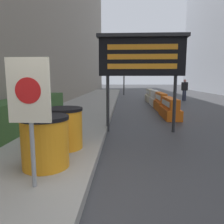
% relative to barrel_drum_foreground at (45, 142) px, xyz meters
% --- Properties ---
extents(ground_plane, '(120.00, 120.00, 0.00)m').
position_rel_barrel_drum_foreground_xyz_m(ground_plane, '(0.82, -0.85, -0.61)').
color(ground_plane, '#38383A').
extents(hedge_strip, '(0.90, 6.00, 0.89)m').
position_rel_barrel_drum_foreground_xyz_m(hedge_strip, '(-1.83, 3.11, -0.00)').
color(hedge_strip, '#335628').
rests_on(hedge_strip, sidewalk_left).
extents(barrel_drum_foreground, '(0.82, 0.82, 0.89)m').
position_rel_barrel_drum_foreground_xyz_m(barrel_drum_foreground, '(0.00, 0.00, 0.00)').
color(barrel_drum_foreground, orange).
rests_on(barrel_drum_foreground, sidewalk_left).
extents(barrel_drum_middle, '(0.82, 0.82, 0.89)m').
position_rel_barrel_drum_foreground_xyz_m(barrel_drum_middle, '(0.04, 1.03, 0.00)').
color(barrel_drum_middle, orange).
rests_on(barrel_drum_middle, sidewalk_left).
extents(warning_sign, '(0.57, 0.08, 1.78)m').
position_rel_barrel_drum_foreground_xyz_m(warning_sign, '(0.08, -0.72, 0.77)').
color(warning_sign, gray).
rests_on(warning_sign, sidewalk_left).
extents(message_board, '(2.72, 0.36, 2.99)m').
position_rel_barrel_drum_foreground_xyz_m(message_board, '(1.87, 3.30, 1.71)').
color(message_board, '#28282B').
rests_on(message_board, ground_plane).
extents(jersey_barrier_orange_far, '(0.62, 2.04, 0.86)m').
position_rel_barrel_drum_foreground_xyz_m(jersey_barrier_orange_far, '(3.33, 5.90, -0.24)').
color(jersey_barrier_orange_far, orange).
rests_on(jersey_barrier_orange_far, ground_plane).
extents(jersey_barrier_orange_near, '(0.51, 1.98, 0.93)m').
position_rel_barrel_drum_foreground_xyz_m(jersey_barrier_orange_near, '(3.33, 8.22, -0.20)').
color(jersey_barrier_orange_near, orange).
rests_on(jersey_barrier_orange_near, ground_plane).
extents(jersey_barrier_white, '(0.55, 1.93, 0.93)m').
position_rel_barrel_drum_foreground_xyz_m(jersey_barrier_white, '(3.33, 10.38, -0.20)').
color(jersey_barrier_white, silver).
rests_on(jersey_barrier_white, ground_plane).
extents(jersey_barrier_cream, '(0.62, 2.20, 0.89)m').
position_rel_barrel_drum_foreground_xyz_m(jersey_barrier_cream, '(3.33, 12.85, -0.22)').
color(jersey_barrier_cream, beige).
rests_on(jersey_barrier_cream, ground_plane).
extents(traffic_cone_near, '(0.35, 0.35, 0.63)m').
position_rel_barrel_drum_foreground_xyz_m(traffic_cone_near, '(3.69, 11.32, -0.31)').
color(traffic_cone_near, black).
rests_on(traffic_cone_near, ground_plane).
extents(traffic_light_near_curb, '(0.28, 0.45, 4.55)m').
position_rel_barrel_drum_foreground_xyz_m(traffic_light_near_curb, '(1.37, 18.89, 2.66)').
color(traffic_light_near_curb, '#2D2D30').
rests_on(traffic_light_near_curb, ground_plane).
extents(pedestrian_worker, '(0.44, 0.29, 1.62)m').
position_rel_barrel_drum_foreground_xyz_m(pedestrian_worker, '(5.98, 13.43, 0.34)').
color(pedestrian_worker, '#23283D').
rests_on(pedestrian_worker, ground_plane).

